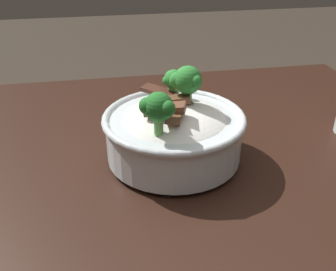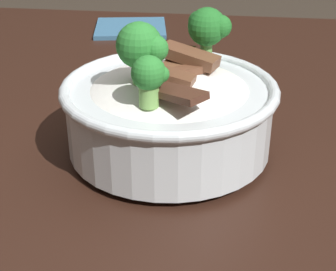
# 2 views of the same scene
# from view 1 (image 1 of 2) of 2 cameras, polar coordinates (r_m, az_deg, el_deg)

# --- Properties ---
(dining_table) EXTENTS (1.29, 1.00, 0.82)m
(dining_table) POSITION_cam_1_polar(r_m,az_deg,el_deg) (0.68, -9.13, -17.21)
(dining_table) COLOR black
(dining_table) RESTS_ON ground
(rice_bowl) EXTENTS (0.23, 0.23, 0.16)m
(rice_bowl) POSITION_cam_1_polar(r_m,az_deg,el_deg) (0.65, 0.84, 0.87)
(rice_bowl) COLOR silver
(rice_bowl) RESTS_ON dining_table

